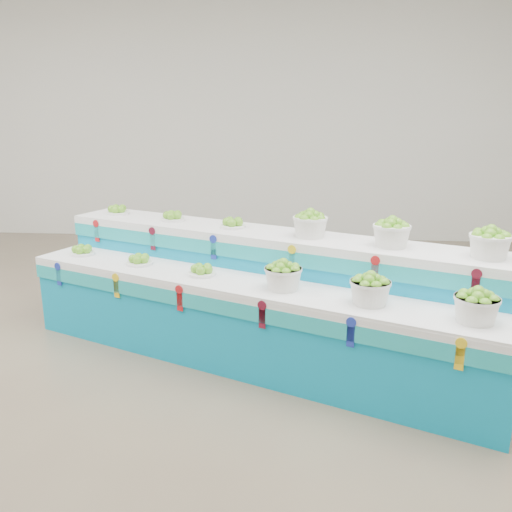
{
  "coord_description": "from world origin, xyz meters",
  "views": [
    {
      "loc": [
        1.33,
        -3.48,
        2.03
      ],
      "look_at": [
        0.99,
        0.71,
        0.87
      ],
      "focal_mm": 37.19,
      "sensor_mm": 36.0,
      "label": 1
    }
  ],
  "objects_px": {
    "basket_upper_right": "(490,243)",
    "basket_lower_left": "(283,275)",
    "display_stand": "(256,297)",
    "plate_upper_mid": "(173,216)"
  },
  "relations": [
    {
      "from": "display_stand",
      "to": "basket_lower_left",
      "type": "relative_size",
      "value": 14.35
    },
    {
      "from": "basket_lower_left",
      "to": "basket_upper_right",
      "type": "xyz_separation_m",
      "value": [
        1.45,
        -0.08,
        0.3
      ]
    },
    {
      "from": "basket_upper_right",
      "to": "basket_lower_left",
      "type": "bearing_deg",
      "value": 176.92
    },
    {
      "from": "display_stand",
      "to": "plate_upper_mid",
      "type": "height_order",
      "value": "plate_upper_mid"
    },
    {
      "from": "display_stand",
      "to": "basket_upper_right",
      "type": "height_order",
      "value": "basket_upper_right"
    },
    {
      "from": "display_stand",
      "to": "basket_upper_right",
      "type": "xyz_separation_m",
      "value": [
        1.69,
        -0.46,
        0.62
      ]
    },
    {
      "from": "plate_upper_mid",
      "to": "basket_upper_right",
      "type": "height_order",
      "value": "basket_upper_right"
    },
    {
      "from": "display_stand",
      "to": "basket_lower_left",
      "type": "xyz_separation_m",
      "value": [
        0.24,
        -0.38,
        0.32
      ]
    },
    {
      "from": "basket_upper_right",
      "to": "plate_upper_mid",
      "type": "bearing_deg",
      "value": 156.5
    },
    {
      "from": "plate_upper_mid",
      "to": "basket_upper_right",
      "type": "bearing_deg",
      "value": -23.5
    }
  ]
}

